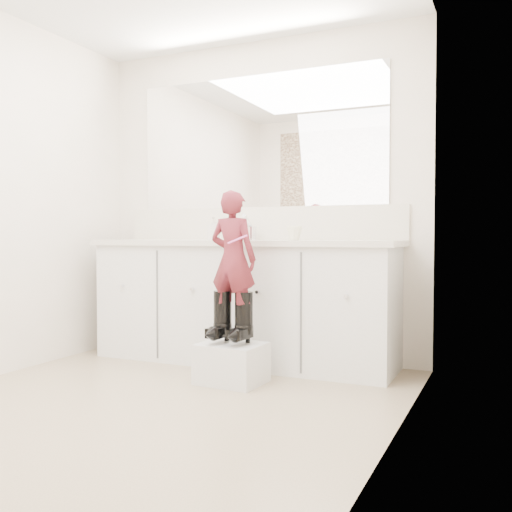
% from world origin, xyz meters
% --- Properties ---
extents(floor, '(3.00, 3.00, 0.00)m').
position_xyz_m(floor, '(0.00, 0.00, 0.00)').
color(floor, '#867257').
rests_on(floor, ground).
extents(wall_back, '(2.60, 0.00, 2.60)m').
position_xyz_m(wall_back, '(0.00, 1.50, 1.20)').
color(wall_back, beige).
rests_on(wall_back, floor).
extents(wall_right, '(0.00, 3.00, 3.00)m').
position_xyz_m(wall_right, '(1.30, 0.00, 1.20)').
color(wall_right, beige).
rests_on(wall_right, floor).
extents(vanity_cabinet, '(2.20, 0.55, 0.85)m').
position_xyz_m(vanity_cabinet, '(0.00, 1.23, 0.42)').
color(vanity_cabinet, silver).
rests_on(vanity_cabinet, floor).
extents(countertop, '(2.28, 0.58, 0.04)m').
position_xyz_m(countertop, '(0.00, 1.21, 0.87)').
color(countertop, beige).
rests_on(countertop, vanity_cabinet).
extents(backsplash, '(2.28, 0.03, 0.25)m').
position_xyz_m(backsplash, '(0.00, 1.49, 1.02)').
color(backsplash, beige).
rests_on(backsplash, countertop).
extents(mirror, '(2.00, 0.02, 1.00)m').
position_xyz_m(mirror, '(0.00, 1.49, 1.64)').
color(mirror, white).
rests_on(mirror, wall_back).
extents(faucet, '(0.08, 0.08, 0.10)m').
position_xyz_m(faucet, '(0.00, 1.38, 0.94)').
color(faucet, silver).
rests_on(faucet, countertop).
extents(cup, '(0.13, 0.13, 0.10)m').
position_xyz_m(cup, '(0.41, 1.20, 0.94)').
color(cup, beige).
rests_on(cup, countertop).
extents(soap_bottle, '(0.09, 0.09, 0.17)m').
position_xyz_m(soap_bottle, '(-0.22, 1.20, 0.97)').
color(soap_bottle, beige).
rests_on(soap_bottle, countertop).
extents(step_stool, '(0.41, 0.35, 0.25)m').
position_xyz_m(step_stool, '(0.19, 0.67, 0.12)').
color(step_stool, silver).
rests_on(step_stool, floor).
extents(boot_left, '(0.13, 0.22, 0.32)m').
position_xyz_m(boot_left, '(0.12, 0.69, 0.41)').
color(boot_left, black).
rests_on(boot_left, step_stool).
extents(boot_right, '(0.13, 0.22, 0.32)m').
position_xyz_m(boot_right, '(0.27, 0.69, 0.41)').
color(boot_right, black).
rests_on(boot_right, step_stool).
extents(toddler, '(0.32, 0.22, 0.85)m').
position_xyz_m(toddler, '(0.19, 0.69, 0.77)').
color(toddler, '#962E3F').
rests_on(toddler, step_stool).
extents(toothbrush, '(0.14, 0.02, 0.06)m').
position_xyz_m(toothbrush, '(0.26, 0.61, 0.90)').
color(toothbrush, '#FF63C5').
rests_on(toothbrush, toddler).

